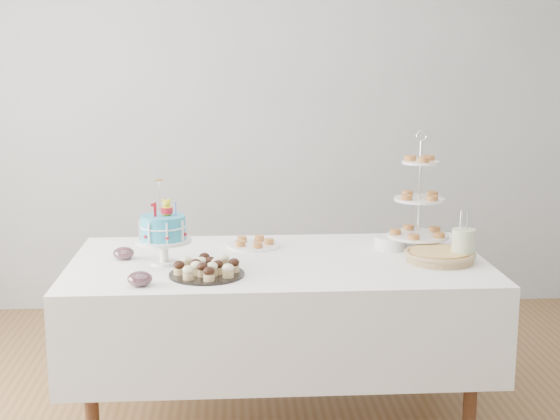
{
  "coord_description": "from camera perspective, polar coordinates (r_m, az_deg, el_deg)",
  "views": [
    {
      "loc": [
        -0.22,
        -3.2,
        1.7
      ],
      "look_at": [
        0.01,
        0.3,
        1.01
      ],
      "focal_mm": 50.0,
      "sensor_mm": 36.0,
      "label": 1
    }
  ],
  "objects": [
    {
      "name": "birthday_cake",
      "position": [
        3.56,
        -8.5,
        -2.32
      ],
      "size": [
        0.25,
        0.25,
        0.39
      ],
      "rotation": [
        0.0,
        0.0,
        0.24
      ],
      "color": "white",
      "rests_on": "table"
    },
    {
      "name": "plate_stack",
      "position": [
        3.86,
        8.09,
        -2.37
      ],
      "size": [
        0.16,
        0.16,
        0.06
      ],
      "color": "white",
      "rests_on": "table"
    },
    {
      "name": "walls",
      "position": [
        3.23,
        0.22,
        4.97
      ],
      "size": [
        5.04,
        4.04,
        2.7
      ],
      "color": "#929597",
      "rests_on": "floor"
    },
    {
      "name": "utensil_pitcher",
      "position": [
        3.66,
        13.26,
        -2.47
      ],
      "size": [
        0.11,
        0.11,
        0.24
      ],
      "rotation": [
        0.0,
        0.0,
        0.21
      ],
      "color": "silver",
      "rests_on": "table"
    },
    {
      "name": "jam_bowl_b",
      "position": [
        3.7,
        -11.36,
        -3.13
      ],
      "size": [
        0.1,
        0.1,
        0.06
      ],
      "color": "silver",
      "rests_on": "table"
    },
    {
      "name": "jam_bowl_a",
      "position": [
        3.27,
        -10.22,
        -4.99
      ],
      "size": [
        0.1,
        0.1,
        0.06
      ],
      "color": "silver",
      "rests_on": "table"
    },
    {
      "name": "pie",
      "position": [
        3.67,
        11.61,
        -3.26
      ],
      "size": [
        0.33,
        0.33,
        0.05
      ],
      "color": "tan",
      "rests_on": "table"
    },
    {
      "name": "tiered_stand",
      "position": [
        3.85,
        10.16,
        0.73
      ],
      "size": [
        0.3,
        0.3,
        0.58
      ],
      "color": "silver",
      "rests_on": "table"
    },
    {
      "name": "cupcake_tray",
      "position": [
        3.38,
        -5.39,
        -4.2
      ],
      "size": [
        0.33,
        0.33,
        0.07
      ],
      "color": "black",
      "rests_on": "table"
    },
    {
      "name": "pastry_plate",
      "position": [
        3.87,
        -1.93,
        -2.45
      ],
      "size": [
        0.26,
        0.26,
        0.04
      ],
      "color": "white",
      "rests_on": "table"
    },
    {
      "name": "table",
      "position": [
        3.69,
        -0.11,
        -7.07
      ],
      "size": [
        1.92,
        1.02,
        0.77
      ],
      "color": "silver",
      "rests_on": "floor"
    }
  ]
}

